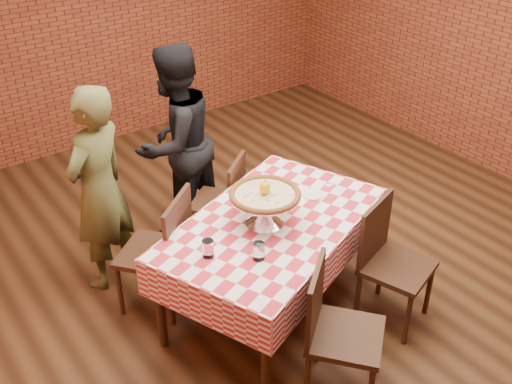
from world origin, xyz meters
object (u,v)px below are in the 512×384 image
(pizza_stand, at_px, (265,209))
(pizza, at_px, (265,195))
(water_glass_right, at_px, (208,248))
(water_glass_left, at_px, (259,251))
(condiment_caddy, at_px, (245,194))
(diner_olive, at_px, (99,190))
(chair_near_right, at_px, (398,267))
(diner_black, at_px, (175,143))
(chair_far_left, at_px, (153,251))
(table, at_px, (271,265))
(chair_near_left, at_px, (346,335))
(chair_far_right, at_px, (217,205))

(pizza_stand, xyz_separation_m, pizza, (-0.00, 0.00, 0.11))
(pizza, height_order, water_glass_right, pizza)
(water_glass_left, distance_m, condiment_caddy, 0.65)
(diner_olive, bearing_deg, chair_near_right, 103.41)
(water_glass_right, distance_m, diner_black, 1.49)
(water_glass_left, relative_size, diner_black, 0.07)
(water_glass_right, xyz_separation_m, chair_far_left, (-0.09, 0.61, -0.35))
(table, height_order, water_glass_left, water_glass_left)
(table, relative_size, pizza_stand, 3.43)
(chair_near_right, bearing_deg, diner_black, 89.95)
(chair_near_left, bearing_deg, diner_black, 48.70)
(table, xyz_separation_m, chair_far_right, (0.08, 0.83, 0.05))
(table, bearing_deg, chair_near_right, -44.07)
(chair_far_left, distance_m, diner_olive, 0.60)
(pizza, relative_size, diner_olive, 0.30)
(chair_near_right, height_order, chair_far_left, chair_far_left)
(pizza_stand, distance_m, chair_far_left, 0.89)
(chair_far_left, bearing_deg, diner_olive, -110.25)
(water_glass_left, distance_m, diner_black, 1.62)
(pizza, bearing_deg, water_glass_left, -132.14)
(pizza_stand, distance_m, water_glass_right, 0.52)
(pizza_stand, distance_m, chair_near_right, 1.01)
(chair_near_left, relative_size, chair_far_right, 1.07)
(table, height_order, diner_olive, diner_olive)
(chair_near_left, height_order, diner_olive, diner_olive)
(pizza_stand, height_order, water_glass_left, pizza_stand)
(diner_black, bearing_deg, table, 72.31)
(chair_far_right, bearing_deg, water_glass_right, 16.92)
(table, xyz_separation_m, pizza_stand, (-0.05, 0.02, 0.49))
(chair_near_right, bearing_deg, diner_olive, 113.22)
(water_glass_left, xyz_separation_m, chair_near_left, (0.21, -0.59, -0.36))
(pizza, xyz_separation_m, chair_near_left, (-0.06, -0.89, -0.52))
(condiment_caddy, height_order, chair_far_right, condiment_caddy)
(pizza, relative_size, water_glass_right, 4.10)
(pizza_stand, xyz_separation_m, chair_near_left, (-0.06, -0.89, -0.41))
(pizza_stand, bearing_deg, chair_far_left, 139.49)
(pizza, xyz_separation_m, chair_far_right, (0.13, 0.81, -0.55))
(diner_black, bearing_deg, condiment_caddy, 71.40)
(pizza, xyz_separation_m, condiment_caddy, (0.03, 0.28, -0.14))
(condiment_caddy, distance_m, diner_olive, 1.07)
(condiment_caddy, relative_size, chair_near_left, 0.17)
(water_glass_right, relative_size, chair_near_left, 0.13)
(pizza_stand, relative_size, diner_black, 0.29)
(chair_near_left, height_order, chair_far_left, chair_far_left)
(water_glass_left, xyz_separation_m, diner_black, (0.31, 1.59, 0.01))
(condiment_caddy, xyz_separation_m, diner_black, (0.01, 1.01, -0.01))
(water_glass_left, height_order, water_glass_right, same)
(pizza, height_order, water_glass_left, pizza)
(pizza_stand, xyz_separation_m, diner_olive, (-0.76, 0.99, -0.06))
(chair_far_left, bearing_deg, table, 102.04)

